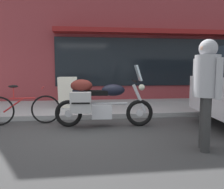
{
  "coord_description": "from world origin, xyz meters",
  "views": [
    {
      "loc": [
        0.04,
        -4.72,
        1.29
      ],
      "look_at": [
        0.68,
        0.51,
        0.7
      ],
      "focal_mm": 36.69,
      "sensor_mm": 36.0,
      "label": 1
    }
  ],
  "objects_px": {
    "touring_motorcycle": "(98,101)",
    "parked_bicycle": "(23,109)",
    "pedestrian_walking": "(207,82)",
    "sandwich_board_sign": "(68,93)"
  },
  "relations": [
    {
      "from": "touring_motorcycle",
      "to": "sandwich_board_sign",
      "type": "height_order",
      "value": "touring_motorcycle"
    },
    {
      "from": "pedestrian_walking",
      "to": "sandwich_board_sign",
      "type": "bearing_deg",
      "value": 123.76
    },
    {
      "from": "parked_bicycle",
      "to": "pedestrian_walking",
      "type": "bearing_deg",
      "value": -32.29
    },
    {
      "from": "sandwich_board_sign",
      "to": "parked_bicycle",
      "type": "bearing_deg",
      "value": -122.53
    },
    {
      "from": "parked_bicycle",
      "to": "sandwich_board_sign",
      "type": "height_order",
      "value": "sandwich_board_sign"
    },
    {
      "from": "touring_motorcycle",
      "to": "parked_bicycle",
      "type": "height_order",
      "value": "touring_motorcycle"
    },
    {
      "from": "parked_bicycle",
      "to": "sandwich_board_sign",
      "type": "relative_size",
      "value": 1.83
    },
    {
      "from": "touring_motorcycle",
      "to": "parked_bicycle",
      "type": "xyz_separation_m",
      "value": [
        -1.73,
        0.43,
        -0.23
      ]
    },
    {
      "from": "pedestrian_walking",
      "to": "parked_bicycle",
      "type": "bearing_deg",
      "value": 147.71
    },
    {
      "from": "touring_motorcycle",
      "to": "pedestrian_walking",
      "type": "xyz_separation_m",
      "value": [
        1.59,
        -1.67,
        0.5
      ]
    }
  ]
}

